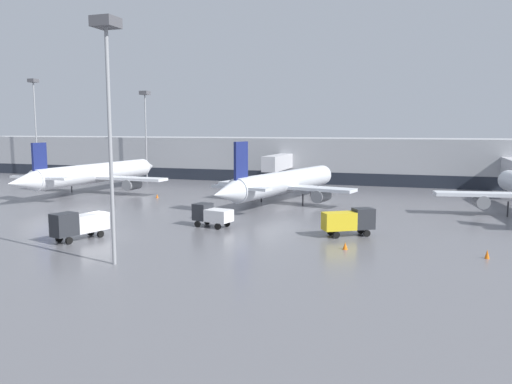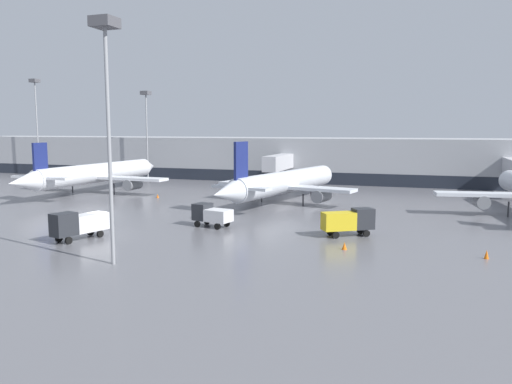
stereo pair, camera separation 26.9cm
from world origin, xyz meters
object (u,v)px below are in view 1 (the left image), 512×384
object	(u,v)px
parked_jet_1	(284,183)
service_truck_1	(79,224)
apron_light_mast_2	(34,102)
traffic_cone_3	(157,196)
parked_jet_2	(94,174)
apron_light_mast_0	(108,73)
service_truck_0	(349,220)
traffic_cone_1	(345,246)
traffic_cone_2	(487,254)
apron_light_mast_1	(145,110)
service_truck_2	(212,214)

from	to	relation	value
parked_jet_1	service_truck_1	bearing A→B (deg)	170.24
service_truck_1	apron_light_mast_2	size ratio (longest dim) A/B	0.27
service_truck_1	traffic_cone_3	distance (m)	30.47
parked_jet_2	apron_light_mast_0	distance (m)	49.71
traffic_cone_3	apron_light_mast_0	xyz separation A→B (m)	(16.53, -35.94, 14.92)
service_truck_0	apron_light_mast_0	world-z (taller)	apron_light_mast_0
traffic_cone_1	apron_light_mast_2	world-z (taller)	apron_light_mast_2
apron_light_mast_2	traffic_cone_2	bearing A→B (deg)	-28.33
apron_light_mast_1	apron_light_mast_2	xyz separation A→B (m)	(-28.72, -0.62, 2.26)
apron_light_mast_0	service_truck_1	bearing A→B (deg)	142.19
service_truck_0	apron_light_mast_0	size ratio (longest dim) A/B	0.28
service_truck_2	parked_jet_1	bearing A→B (deg)	-86.83
parked_jet_1	service_truck_2	world-z (taller)	parked_jet_1
service_truck_2	apron_light_mast_1	xyz separation A→B (m)	(-34.66, 44.46, 13.43)
service_truck_0	service_truck_2	bearing A→B (deg)	148.07
traffic_cone_2	service_truck_0	bearing A→B (deg)	156.89
service_truck_2	apron_light_mast_1	world-z (taller)	apron_light_mast_1
service_truck_1	apron_light_mast_0	world-z (taller)	apron_light_mast_0
parked_jet_2	traffic_cone_2	xyz separation A→B (m)	(58.74, -26.42, -2.91)
apron_light_mast_2	service_truck_0	bearing A→B (deg)	-29.11
parked_jet_2	apron_light_mast_0	size ratio (longest dim) A/B	1.86
service_truck_1	traffic_cone_3	xyz separation A→B (m)	(-8.05, 29.36, -1.34)
apron_light_mast_2	parked_jet_1	bearing A→B (deg)	-19.92
service_truck_1	traffic_cone_3	size ratio (longest dim) A/B	10.38
parked_jet_1	apron_light_mast_2	xyz separation A→B (m)	(-66.30, 24.03, 14.07)
service_truck_0	traffic_cone_1	distance (m)	6.06
apron_light_mast_0	service_truck_0	bearing A→B (deg)	45.54
parked_jet_1	traffic_cone_3	distance (m)	20.91
parked_jet_1	traffic_cone_1	world-z (taller)	parked_jet_1
traffic_cone_1	service_truck_2	bearing A→B (deg)	159.67
parked_jet_2	traffic_cone_3	size ratio (longest dim) A/B	61.48
service_truck_0	service_truck_1	xyz separation A→B (m)	(-25.02, -10.28, 0.01)
apron_light_mast_1	traffic_cone_2	bearing A→B (deg)	-38.57
parked_jet_2	apron_light_mast_2	xyz separation A→B (m)	(-32.34, 22.67, 13.85)
parked_jet_1	apron_light_mast_2	world-z (taller)	apron_light_mast_2
parked_jet_1	apron_light_mast_1	bearing A→B (deg)	69.83
service_truck_0	apron_light_mast_0	bearing A→B (deg)	-166.56
parked_jet_2	apron_light_mast_1	size ratio (longest dim) A/B	1.91
traffic_cone_3	apron_light_mast_0	world-z (taller)	apron_light_mast_0
service_truck_1	traffic_cone_1	bearing A→B (deg)	115.35
traffic_cone_2	apron_light_mast_0	distance (m)	34.53
parked_jet_2	service_truck_2	bearing A→B (deg)	-121.37
parked_jet_1	parked_jet_2	bearing A→B (deg)	100.81
service_truck_0	service_truck_1	size ratio (longest dim) A/B	0.88
service_truck_2	apron_light_mast_2	bearing A→B (deg)	-23.12
traffic_cone_2	traffic_cone_1	bearing A→B (deg)	-177.13
service_truck_2	parked_jet_2	bearing A→B (deg)	-22.74
traffic_cone_1	apron_light_mast_0	xyz separation A→B (m)	(-17.05, -10.96, 14.88)
apron_light_mast_2	traffic_cone_1	bearing A→B (deg)	-32.11
traffic_cone_3	apron_light_mast_1	bearing A→B (deg)	123.66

